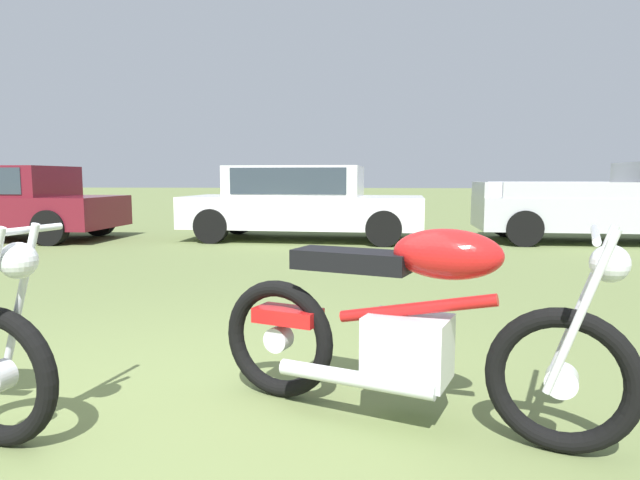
{
  "coord_description": "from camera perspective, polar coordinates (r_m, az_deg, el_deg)",
  "views": [
    {
      "loc": [
        1.1,
        -2.55,
        1.22
      ],
      "look_at": [
        0.69,
        2.43,
        0.64
      ],
      "focal_mm": 30.68,
      "sensor_mm": 36.0,
      "label": 1
    }
  ],
  "objects": [
    {
      "name": "ground_plane",
      "position": [
        3.03,
        -17.82,
        -17.41
      ],
      "size": [
        120.0,
        120.0,
        0.0
      ],
      "primitive_type": "plane",
      "color": "olive"
    },
    {
      "name": "pickup_truck_silver",
      "position": [
        11.65,
        30.09,
        3.39
      ],
      "size": [
        5.23,
        2.02,
        1.49
      ],
      "rotation": [
        0.0,
        0.0,
        -0.05
      ],
      "color": "#B2B5BA",
      "rests_on": "ground"
    },
    {
      "name": "car_burgundy",
      "position": [
        12.43,
        -30.27,
        3.91
      ],
      "size": [
        4.17,
        2.04,
        1.43
      ],
      "rotation": [
        0.0,
        0.0,
        -0.04
      ],
      "color": "maroon",
      "rests_on": "ground"
    },
    {
      "name": "car_white",
      "position": [
        10.66,
        -2.04,
        4.32
      ],
      "size": [
        4.69,
        2.17,
        1.43
      ],
      "rotation": [
        0.0,
        0.0,
        -0.07
      ],
      "color": "silver",
      "rests_on": "ground"
    },
    {
      "name": "motorcycle_red",
      "position": [
        2.75,
        9.27,
        -8.88
      ],
      "size": [
        1.98,
        1.02,
        1.02
      ],
      "rotation": [
        0.0,
        0.0,
        -0.37
      ],
      "color": "black",
      "rests_on": "ground"
    }
  ]
}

